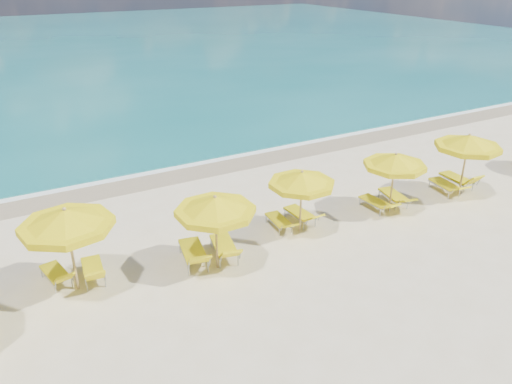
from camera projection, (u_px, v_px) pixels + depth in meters
ground_plane at (278, 241)px, 16.76m from camera, size 120.00×120.00×0.00m
ocean at (52, 48)px, 54.89m from camera, size 120.00×80.00×0.30m
wet_sand_band at (193, 169)px, 22.64m from camera, size 120.00×2.60×0.01m
foam_line at (187, 163)px, 23.28m from camera, size 120.00×1.20×0.03m
whitecap_near at (26, 131)px, 27.63m from camera, size 14.00×0.36×0.05m
whitecap_far at (206, 81)px, 39.35m from camera, size 18.00×0.30×0.05m
umbrella_2 at (66, 220)px, 13.37m from camera, size 3.02×3.02×2.60m
umbrella_3 at (215, 206)px, 14.44m from camera, size 3.20×3.20×2.44m
umbrella_4 at (302, 180)px, 16.54m from camera, size 2.98×2.98×2.29m
umbrella_5 at (395, 162)px, 17.99m from camera, size 2.54×2.54×2.31m
umbrella_6 at (468, 143)px, 19.25m from camera, size 3.06×3.06×2.55m
lounger_2_left at (57, 277)px, 14.47m from camera, size 0.84×1.66×0.75m
lounger_2_right at (94, 273)px, 14.63m from camera, size 0.73×1.72×0.83m
lounger_3_left at (194, 256)px, 15.40m from camera, size 1.01×2.07×0.94m
lounger_3_right at (224, 251)px, 15.73m from camera, size 1.01×1.99×0.88m
lounger_4_left at (279, 224)px, 17.45m from camera, size 0.66×1.67×0.64m
lounger_4_right at (301, 217)px, 17.86m from camera, size 0.66×1.76×0.73m
lounger_5_left at (375, 205)px, 18.79m from camera, size 0.64×1.71×0.63m
lounger_5_right at (394, 199)px, 19.23m from camera, size 0.91×1.89×0.69m
lounger_6_left at (445, 188)px, 20.17m from camera, size 0.84×1.88×0.71m
lounger_6_right at (457, 182)px, 20.67m from camera, size 0.73×1.85×0.90m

